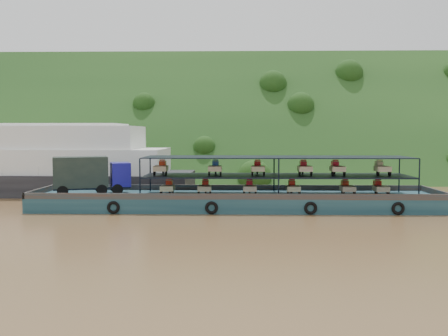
{
  "coord_description": "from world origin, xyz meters",
  "views": [
    {
      "loc": [
        -0.87,
        -45.33,
        6.58
      ],
      "look_at": [
        -2.0,
        3.0,
        3.2
      ],
      "focal_mm": 40.0,
      "sensor_mm": 36.0,
      "label": 1
    }
  ],
  "objects": [
    {
      "name": "ground",
      "position": [
        0.0,
        0.0,
        0.0
      ],
      "size": [
        160.0,
        160.0,
        0.0
      ],
      "primitive_type": "plane",
      "color": "brown",
      "rests_on": "ground"
    },
    {
      "name": "hillside",
      "position": [
        0.0,
        36.0,
        0.0
      ],
      "size": [
        140.0,
        39.6,
        39.6
      ],
      "primitive_type": "cube",
      "rotation": [
        0.79,
        0.0,
        0.0
      ],
      "color": "#143212",
      "rests_on": "ground"
    },
    {
      "name": "passenger_ferry",
      "position": [
        -24.57,
        8.92,
        3.3
      ],
      "size": [
        37.87,
        10.42,
        7.62
      ],
      "rotation": [
        0.0,
        0.0,
        -0.03
      ],
      "color": "black",
      "rests_on": "ground"
    },
    {
      "name": "cargo_barge",
      "position": [
        -1.82,
        -1.84,
        1.13
      ],
      "size": [
        35.0,
        7.18,
        4.54
      ],
      "color": "#123340",
      "rests_on": "ground"
    }
  ]
}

